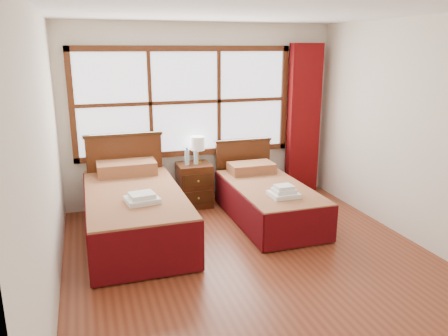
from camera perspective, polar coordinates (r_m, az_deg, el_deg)
name	(u,v)px	position (r m, az deg, el deg)	size (l,w,h in m)	color
floor	(258,265)	(4.80, 4.43, -12.53)	(4.50, 4.50, 0.00)	brown
ceiling	(264,8)	(4.26, 5.20, 20.11)	(4.50, 4.50, 0.00)	white
wall_back	(202,115)	(6.45, -2.95, 6.94)	(4.00, 4.00, 0.00)	silver
wall_left	(44,162)	(4.04, -22.40, 0.68)	(4.50, 4.50, 0.00)	silver
wall_right	(424,135)	(5.43, 24.71, 3.96)	(4.50, 4.50, 0.00)	silver
window	(185,102)	(6.33, -5.09, 8.57)	(3.16, 0.06, 1.56)	white
curtain	(303,120)	(6.93, 10.34, 6.21)	(0.50, 0.16, 2.30)	maroon
bed_left	(134,209)	(5.48, -11.64, -5.32)	(1.14, 2.21, 1.11)	#371D0B
bed_right	(267,199)	(5.93, 5.64, -4.04)	(0.95, 1.97, 0.92)	#371D0B
nightstand	(194,185)	(6.38, -3.88, -2.23)	(0.47, 0.47, 0.63)	#4B2310
towels_left	(142,198)	(4.93, -10.65, -3.90)	(0.39, 0.36, 0.10)	white
towels_right	(284,192)	(5.39, 7.80, -3.13)	(0.35, 0.30, 0.14)	white
lamp	(198,144)	(6.31, -3.45, 3.12)	(0.20, 0.20, 0.39)	gold
bottle_near	(187,157)	(6.23, -4.86, 1.42)	(0.07, 0.07, 0.25)	silver
bottle_far	(196,157)	(6.27, -3.71, 1.45)	(0.06, 0.06, 0.23)	silver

